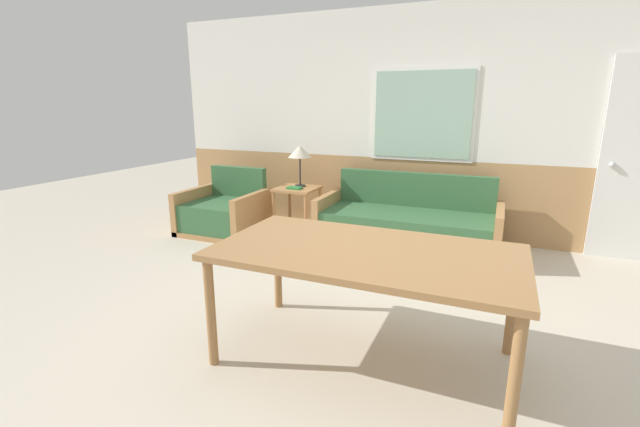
{
  "coord_description": "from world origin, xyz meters",
  "views": [
    {
      "loc": [
        0.66,
        -2.62,
        1.6
      ],
      "look_at": [
        -0.96,
        1.18,
        0.53
      ],
      "focal_mm": 24.0,
      "sensor_mm": 36.0,
      "label": 1
    }
  ],
  "objects": [
    {
      "name": "ground_plane",
      "position": [
        0.0,
        0.0,
        0.0
      ],
      "size": [
        16.0,
        16.0,
        0.0
      ],
      "primitive_type": "plane",
      "color": "beige"
    },
    {
      "name": "wall_back",
      "position": [
        -0.01,
        2.63,
        1.35
      ],
      "size": [
        7.2,
        0.09,
        2.7
      ],
      "color": "tan",
      "rests_on": "ground_plane"
    },
    {
      "name": "couch",
      "position": [
        -0.25,
        2.03,
        0.25
      ],
      "size": [
        1.99,
        0.84,
        0.81
      ],
      "color": "#B27F4C",
      "rests_on": "ground_plane"
    },
    {
      "name": "armchair",
      "position": [
        -2.53,
        1.74,
        0.24
      ],
      "size": [
        0.96,
        0.85,
        0.79
      ],
      "rotation": [
        0.0,
        0.0,
        0.21
      ],
      "color": "#B27F4C",
      "rests_on": "ground_plane"
    },
    {
      "name": "side_table",
      "position": [
        -1.66,
        2.1,
        0.47
      ],
      "size": [
        0.5,
        0.5,
        0.58
      ],
      "color": "#B27F4C",
      "rests_on": "ground_plane"
    },
    {
      "name": "table_lamp",
      "position": [
        -1.66,
        2.18,
        1.01
      ],
      "size": [
        0.29,
        0.29,
        0.52
      ],
      "color": "#262628",
      "rests_on": "side_table"
    },
    {
      "name": "book_stack",
      "position": [
        -1.65,
        2.01,
        0.59
      ],
      "size": [
        0.18,
        0.12,
        0.02
      ],
      "color": "#2D7F3D",
      "rests_on": "side_table"
    },
    {
      "name": "dining_table",
      "position": [
        -0.04,
        -0.26,
        0.68
      ],
      "size": [
        1.83,
        0.98,
        0.74
      ],
      "color": "#9E7042",
      "rests_on": "ground_plane"
    }
  ]
}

